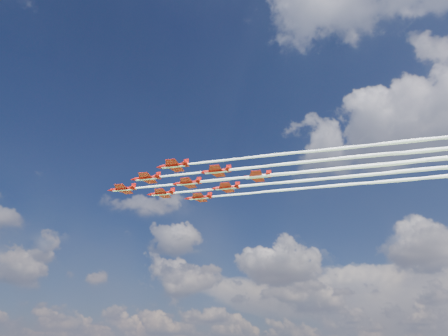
% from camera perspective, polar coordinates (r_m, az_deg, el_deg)
% --- Properties ---
extents(jet_lead, '(144.98, 67.93, 2.45)m').
position_cam_1_polar(jet_lead, '(131.70, 18.19, 0.27)').
color(jet_lead, '#B50F0A').
extents(jet_row2_port, '(144.98, 67.93, 2.45)m').
position_cam_1_polar(jet_row2_port, '(127.51, 23.24, 1.97)').
color(jet_row2_port, '#B50F0A').
extents(jet_row2_starb, '(144.98, 67.93, 2.45)m').
position_cam_1_polar(jet_row2_starb, '(139.16, 22.52, -0.41)').
color(jet_row2_starb, '#B50F0A').
extents(jet_row3_starb, '(144.98, 67.93, 2.45)m').
position_cam_1_polar(jet_row3_starb, '(147.35, 26.38, -1.01)').
color(jet_row3_starb, '#B50F0A').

